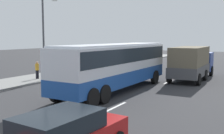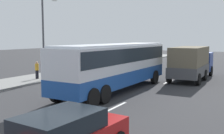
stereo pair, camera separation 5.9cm
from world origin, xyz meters
name	(u,v)px [view 2 (the right image)]	position (x,y,z in m)	size (l,w,h in m)	color
ground_plane	(115,91)	(0.00, 0.00, 0.00)	(120.00, 120.00, 0.00)	#333335
sidewalk_curb	(24,80)	(0.00, 8.92, 0.07)	(80.00, 4.00, 0.15)	gray
lane_centreline	(79,125)	(-7.30, -2.13, 0.00)	(27.29, 0.16, 0.01)	white
coach_bus	(116,62)	(0.08, -0.04, 2.07)	(11.87, 3.10, 3.33)	#1E4C9E
cargo_truck	(192,62)	(8.07, -3.56, 1.59)	(7.95, 2.64, 2.96)	navy
car_blue_saloon	(124,66)	(8.91, 3.60, 0.77)	(4.88, 2.30, 1.44)	#194799
pedestrian_near_curb	(37,69)	(0.94, 8.27, 1.03)	(0.32, 0.32, 1.54)	black
pedestrian_at_crossing	(92,60)	(9.91, 8.29, 1.11)	(0.32, 0.32, 1.66)	brown
street_lamp	(45,32)	(0.94, 7.25, 4.28)	(1.83, 0.24, 7.19)	#47474C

